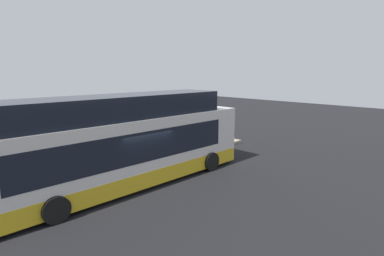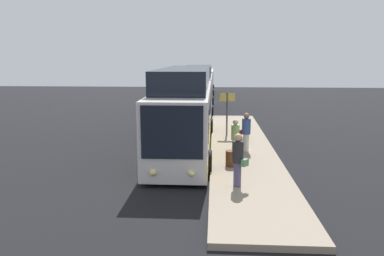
% 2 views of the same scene
% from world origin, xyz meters
% --- Properties ---
extents(ground, '(80.00, 80.00, 0.00)m').
position_xyz_m(ground, '(0.00, 0.00, 0.00)').
color(ground, black).
extents(platform, '(20.00, 3.04, 0.20)m').
position_xyz_m(platform, '(0.00, 3.12, 0.10)').
color(platform, gray).
rests_on(platform, ground).
extents(bus_lead, '(12.17, 2.74, 4.06)m').
position_xyz_m(bus_lead, '(-0.31, 0.29, 1.82)').
color(bus_lead, silver).
rests_on(bus_lead, ground).
extents(passenger_boarding, '(0.56, 0.67, 1.83)m').
position_xyz_m(passenger_boarding, '(0.92, 3.24, 1.18)').
color(passenger_boarding, silver).
rests_on(passenger_boarding, platform).
extents(passenger_waiting, '(0.63, 0.56, 1.68)m').
position_xyz_m(passenger_waiting, '(1.90, 2.69, 1.10)').
color(passenger_waiting, '#6B604C').
rests_on(passenger_waiting, platform).
extents(passenger_with_bags, '(0.60, 0.64, 1.87)m').
position_xyz_m(passenger_with_bags, '(5.90, 2.56, 1.21)').
color(passenger_with_bags, '#4C476B').
rests_on(passenger_with_bags, platform).
extents(suitcase, '(0.45, 0.20, 0.89)m').
position_xyz_m(suitcase, '(1.36, 2.79, 0.52)').
color(suitcase, black).
rests_on(suitcase, platform).
extents(sign_post, '(0.10, 0.84, 2.44)m').
position_xyz_m(sign_post, '(-2.74, 2.46, 1.77)').
color(sign_post, '#4C4C51').
rests_on(sign_post, platform).
extents(trash_bin, '(0.44, 0.44, 0.65)m').
position_xyz_m(trash_bin, '(3.47, 2.44, 0.52)').
color(trash_bin, '#593319').
rests_on(trash_bin, platform).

